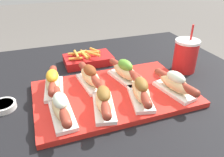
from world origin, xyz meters
The scene contains 11 objects.
serving_tray centered at (-0.01, 0.01, 0.72)m, with size 0.53×0.33×0.02m.
hot_dog_0 centered at (-0.20, -0.07, 0.76)m, with size 0.07×0.20×0.07m.
hot_dog_1 centered at (-0.07, -0.08, 0.76)m, with size 0.09×0.19×0.07m.
hot_dog_2 centered at (0.05, -0.07, 0.76)m, with size 0.09×0.19×0.08m.
hot_dog_3 centered at (0.18, -0.07, 0.76)m, with size 0.09×0.19×0.08m.
hot_dog_4 centered at (-0.20, 0.08, 0.76)m, with size 0.08×0.19×0.07m.
hot_dog_5 centered at (-0.07, 0.08, 0.76)m, with size 0.08×0.19×0.07m.
hot_dog_6 centered at (0.06, 0.07, 0.76)m, with size 0.09×0.19×0.08m.
sauce_bowl centered at (-0.36, 0.06, 0.72)m, with size 0.08×0.08×0.02m.
drink_cup centered at (0.33, 0.09, 0.77)m, with size 0.10×0.10×0.19m.
fries_basket centered at (-0.03, 0.29, 0.73)m, with size 0.21×0.13×0.06m.
Camera 1 is at (-0.23, -0.58, 1.13)m, focal length 35.00 mm.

